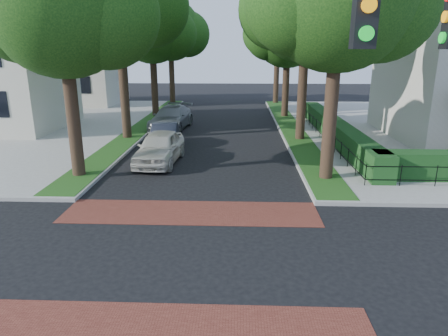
{
  "coord_description": "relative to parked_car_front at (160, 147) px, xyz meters",
  "views": [
    {
      "loc": [
        1.68,
        -9.86,
        5.54
      ],
      "look_at": [
        1.16,
        3.41,
        1.6
      ],
      "focal_mm": 32.0,
      "sensor_mm": 36.0,
      "label": 1
    }
  ],
  "objects": [
    {
      "name": "ground",
      "position": [
        2.33,
        -9.62,
        -0.81
      ],
      "size": [
        120.0,
        120.0,
        0.0
      ],
      "primitive_type": "plane",
      "color": "black",
      "rests_on": "ground"
    },
    {
      "name": "crosswalk_far",
      "position": [
        2.33,
        -6.42,
        -0.8
      ],
      "size": [
        9.0,
        2.2,
        0.01
      ],
      "primitive_type": "cube",
      "color": "maroon",
      "rests_on": "ground"
    },
    {
      "name": "grass_strip_ne",
      "position": [
        7.73,
        9.48,
        -0.65
      ],
      "size": [
        1.6,
        29.8,
        0.02
      ],
      "primitive_type": "cube",
      "color": "#214413",
      "rests_on": "sidewalk_ne"
    },
    {
      "name": "grass_strip_nw",
      "position": [
        -3.07,
        9.48,
        -0.65
      ],
      "size": [
        1.6,
        29.8,
        0.02
      ],
      "primitive_type": "cube",
      "color": "#214413",
      "rests_on": "sidewalk_nw"
    },
    {
      "name": "tree_right_mid",
      "position": [
        7.94,
        5.63,
        7.18
      ],
      "size": [
        8.25,
        7.09,
        11.22
      ],
      "color": "black",
      "rests_on": "sidewalk_ne"
    },
    {
      "name": "tree_right_far",
      "position": [
        7.93,
        14.61,
        6.1
      ],
      "size": [
        7.25,
        6.23,
        9.74
      ],
      "color": "black",
      "rests_on": "sidewalk_ne"
    },
    {
      "name": "tree_right_back",
      "position": [
        7.93,
        23.61,
        6.46
      ],
      "size": [
        7.5,
        6.45,
        10.2
      ],
      "color": "black",
      "rests_on": "sidewalk_ne"
    },
    {
      "name": "tree_left_near",
      "position": [
        -3.07,
        -2.39,
        6.46
      ],
      "size": [
        7.5,
        6.45,
        10.2
      ],
      "color": "black",
      "rests_on": "sidewalk_nw"
    },
    {
      "name": "tree_left_mid",
      "position": [
        -3.06,
        5.63,
        7.54
      ],
      "size": [
        8.0,
        6.88,
        11.48
      ],
      "color": "black",
      "rests_on": "sidewalk_nw"
    },
    {
      "name": "tree_left_far",
      "position": [
        -3.07,
        14.6,
        6.31
      ],
      "size": [
        7.0,
        6.02,
        9.86
      ],
      "color": "black",
      "rests_on": "sidewalk_nw"
    },
    {
      "name": "tree_left_back",
      "position": [
        -3.06,
        23.62,
        6.6
      ],
      "size": [
        7.75,
        6.66,
        10.44
      ],
      "color": "black",
      "rests_on": "sidewalk_nw"
    },
    {
      "name": "hedge_main_road",
      "position": [
        10.03,
        5.38,
        -0.06
      ],
      "size": [
        1.0,
        18.0,
        1.2
      ],
      "primitive_type": "cube",
      "color": "#143B17",
      "rests_on": "sidewalk_ne"
    },
    {
      "name": "fence_main_road",
      "position": [
        9.23,
        5.38,
        -0.21
      ],
      "size": [
        0.06,
        18.0,
        0.9
      ],
      "primitive_type": null,
      "color": "black",
      "rests_on": "sidewalk_ne"
    },
    {
      "name": "house_left_far",
      "position": [
        -13.16,
        22.38,
        4.23
      ],
      "size": [
        10.0,
        9.0,
        10.14
      ],
      "color": "silver",
      "rests_on": "sidewalk_nw"
    },
    {
      "name": "parked_car_front",
      "position": [
        0.0,
        0.0,
        0.0
      ],
      "size": [
        2.18,
        4.85,
        1.62
      ],
      "primitive_type": "imported",
      "rotation": [
        0.0,
        0.0,
        -0.06
      ],
      "color": "beige",
      "rests_on": "ground"
    },
    {
      "name": "parked_car_middle",
      "position": [
        -0.38,
        3.42,
        -0.12
      ],
      "size": [
        1.87,
        4.32,
        1.38
      ],
      "primitive_type": "imported",
      "rotation": [
        0.0,
        0.0,
        0.1
      ],
      "color": "#1E222D",
      "rests_on": "ground"
    },
    {
      "name": "parked_car_rear",
      "position": [
        -0.92,
        9.08,
        0.01
      ],
      "size": [
        2.87,
        5.86,
        1.64
      ],
      "primitive_type": "imported",
      "rotation": [
        0.0,
        0.0,
        -0.1
      ],
      "color": "slate",
      "rests_on": "ground"
    }
  ]
}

